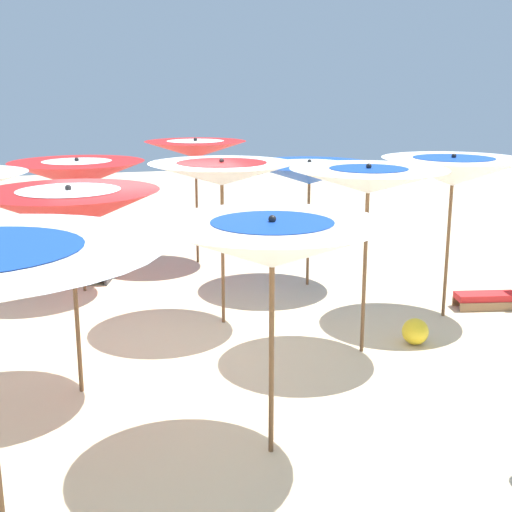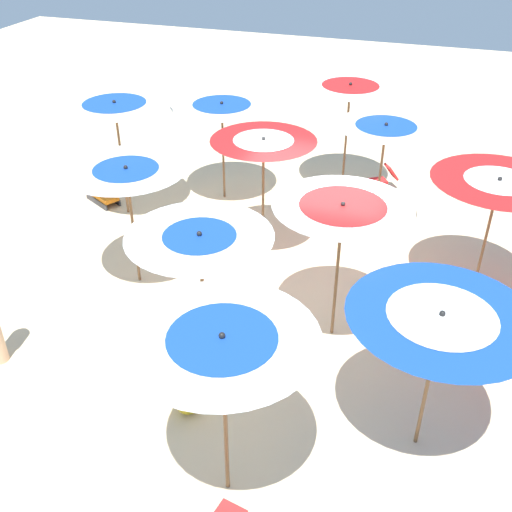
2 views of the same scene
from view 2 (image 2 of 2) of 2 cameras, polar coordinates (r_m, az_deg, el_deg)
The scene contains 15 objects.
ground at distance 10.81m, azimuth 4.89°, elevation -3.30°, with size 37.54×37.54×0.04m, color beige.
beach_umbrella_0 at distance 13.52m, azimuth 8.87°, elevation 15.02°, with size 2.20×2.20×2.51m.
beach_umbrella_1 at distance 13.11m, azimuth -3.24°, elevation 13.34°, with size 2.17×2.17×2.23m.
beach_umbrella_2 at distance 12.61m, azimuth -13.16°, elevation 13.18°, with size 2.23×2.23×2.51m.
beach_umbrella_3 at distance 11.85m, azimuth 12.12°, elevation 11.30°, with size 1.90×1.90×2.34m.
beach_umbrella_4 at distance 10.92m, azimuth 0.71°, elevation 9.93°, with size 1.91×1.91×2.35m.
beach_umbrella_5 at distance 10.23m, azimuth -12.09°, elevation 7.07°, with size 2.03×2.03×2.27m.
beach_umbrella_6 at distance 10.45m, azimuth 21.82°, elevation 5.66°, with size 2.16×2.16×2.23m.
beach_umbrella_7 at distance 8.70m, azimuth 8.14°, elevation 3.88°, with size 2.02×2.02×2.38m.
beach_umbrella_8 at distance 7.82m, azimuth -5.32°, elevation 0.99°, with size 1.94×1.94×2.44m.
beach_umbrella_10 at distance 7.22m, azimuth 16.97°, elevation -6.43°, with size 2.19×2.19×2.16m.
beach_umbrella_11 at distance 6.25m, azimuth -3.18°, elevation -9.03°, with size 2.03×2.03×2.42m.
lounger_1 at distance 14.36m, azimuth 10.97°, elevation 6.89°, with size 0.86×1.08×0.59m.
lounger_3 at distance 14.06m, azimuth -14.56°, elevation 5.89°, with size 0.94×1.30×0.58m.
beach_ball at distance 8.54m, azimuth -6.42°, elevation -13.51°, with size 0.36×0.36×0.36m, color yellow.
Camera 2 is at (-8.56, -1.85, 6.32)m, focal length 42.31 mm.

